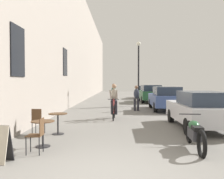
% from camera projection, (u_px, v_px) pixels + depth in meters
% --- Properties ---
extents(ground_plane, '(88.00, 88.00, 0.00)m').
position_uv_depth(ground_plane, '(109.00, 175.00, 4.70)').
color(ground_plane, slate).
extents(building_facade_left, '(0.54, 68.00, 10.28)m').
position_uv_depth(building_facade_left, '(71.00, 39.00, 18.62)').
color(building_facade_left, gray).
rests_on(building_facade_left, ground_plane).
extents(cafe_table_near, '(0.64, 0.64, 0.72)m').
position_uv_depth(cafe_table_near, '(43.00, 128.00, 6.74)').
color(cafe_table_near, black).
rests_on(cafe_table_near, ground_plane).
extents(cafe_chair_near_toward_street, '(0.39, 0.39, 0.89)m').
position_uv_depth(cafe_chair_near_toward_street, '(38.00, 133.00, 6.08)').
color(cafe_chair_near_toward_street, black).
rests_on(cafe_chair_near_toward_street, ground_plane).
extents(cafe_table_mid, '(0.64, 0.64, 0.72)m').
position_uv_depth(cafe_table_mid, '(58.00, 119.00, 8.38)').
color(cafe_table_mid, black).
rests_on(cafe_table_mid, ground_plane).
extents(cafe_chair_mid_toward_street, '(0.39, 0.39, 0.89)m').
position_uv_depth(cafe_chair_mid_toward_street, '(38.00, 119.00, 8.33)').
color(cafe_chair_mid_toward_street, black).
rests_on(cafe_chair_mid_toward_street, ground_plane).
extents(cyclist_on_bicycle, '(0.52, 1.76, 1.74)m').
position_uv_depth(cyclist_on_bicycle, '(114.00, 102.00, 11.99)').
color(cyclist_on_bicycle, black).
rests_on(cyclist_on_bicycle, ground_plane).
extents(pedestrian_near, '(0.35, 0.25, 1.60)m').
position_uv_depth(pedestrian_near, '(136.00, 97.00, 15.32)').
color(pedestrian_near, '#26262D').
rests_on(pedestrian_near, ground_plane).
extents(pedestrian_mid, '(0.35, 0.25, 1.71)m').
position_uv_depth(pedestrian_mid, '(114.00, 94.00, 17.58)').
color(pedestrian_mid, '#26262D').
rests_on(pedestrian_mid, ground_plane).
extents(street_lamp, '(0.32, 0.32, 4.90)m').
position_uv_depth(street_lamp, '(139.00, 65.00, 18.58)').
color(street_lamp, black).
rests_on(street_lamp, ground_plane).
extents(parked_car_nearest, '(1.73, 4.07, 1.45)m').
position_uv_depth(parked_car_nearest, '(199.00, 109.00, 9.41)').
color(parked_car_nearest, '#B7B7BC').
rests_on(parked_car_nearest, ground_plane).
extents(parked_car_second, '(1.90, 4.32, 1.52)m').
position_uv_depth(parked_car_second, '(165.00, 98.00, 15.73)').
color(parked_car_second, '#384C84').
rests_on(parked_car_second, ground_plane).
extents(parked_car_third, '(1.94, 4.43, 1.56)m').
position_uv_depth(parked_car_third, '(150.00, 93.00, 22.05)').
color(parked_car_third, '#23512D').
rests_on(parked_car_third, ground_plane).
extents(parked_car_fourth, '(1.83, 4.08, 1.43)m').
position_uv_depth(parked_car_fourth, '(144.00, 92.00, 27.52)').
color(parked_car_fourth, '#595960').
rests_on(parked_car_fourth, ground_plane).
extents(parked_motorcycle, '(0.62, 2.15, 0.92)m').
position_uv_depth(parked_motorcycle, '(195.00, 134.00, 6.54)').
color(parked_motorcycle, black).
rests_on(parked_motorcycle, ground_plane).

